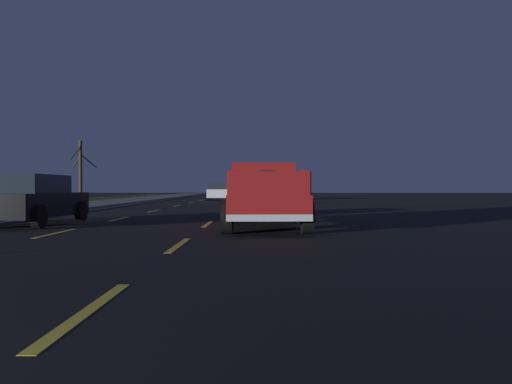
% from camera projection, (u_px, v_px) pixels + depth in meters
% --- Properties ---
extents(ground, '(144.00, 144.00, 0.00)m').
position_uv_depth(ground, '(201.00, 207.00, 28.02)').
color(ground, black).
extents(sidewalk_shoulder, '(108.00, 4.00, 0.12)m').
position_uv_depth(sidewalk_shoulder, '(74.00, 206.00, 28.06)').
color(sidewalk_shoulder, slate).
rests_on(sidewalk_shoulder, ground).
extents(lane_markings, '(108.00, 7.04, 0.01)m').
position_uv_depth(lane_markings, '(159.00, 205.00, 30.82)').
color(lane_markings, yellow).
rests_on(lane_markings, ground).
extents(pickup_truck, '(5.49, 2.41, 1.87)m').
position_uv_depth(pickup_truck, '(264.00, 193.00, 13.75)').
color(pickup_truck, maroon).
rests_on(pickup_truck, ground).
extents(sedan_white, '(4.42, 2.05, 1.54)m').
position_uv_depth(sedan_white, '(220.00, 192.00, 41.25)').
color(sedan_white, silver).
rests_on(sedan_white, ground).
extents(sedan_black, '(4.44, 2.09, 1.54)m').
position_uv_depth(sedan_black, '(32.00, 199.00, 14.67)').
color(sedan_black, black).
rests_on(sedan_black, ground).
extents(bare_tree_far, '(2.31, 2.02, 5.10)m').
position_uv_depth(bare_tree_far, '(80.00, 169.00, 40.45)').
color(bare_tree_far, '#423323').
rests_on(bare_tree_far, ground).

